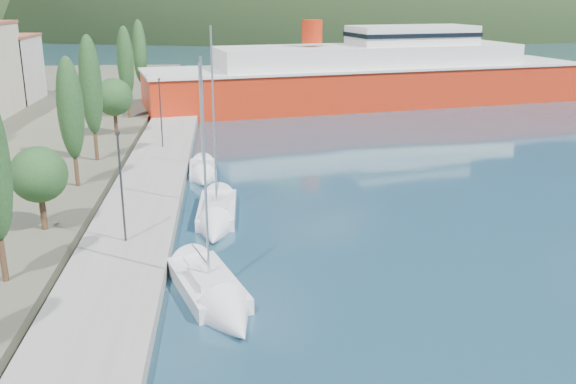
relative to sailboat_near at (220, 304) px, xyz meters
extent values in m
plane|color=#1E4053|center=(3.77, 112.74, -0.33)|extent=(1400.00, 1400.00, 0.00)
cube|color=gray|center=(-5.23, 18.74, 0.07)|extent=(5.00, 88.00, 0.80)
cylinder|color=#47301E|center=(-10.25, 2.71, 1.42)|extent=(0.30, 0.30, 2.09)
cylinder|color=#47301E|center=(-10.25, 9.81, 1.39)|extent=(0.36, 0.36, 2.03)
sphere|color=#22461F|center=(-10.25, 9.81, 3.70)|extent=(3.25, 3.25, 3.25)
cylinder|color=#47301E|center=(-10.25, 18.78, 1.38)|extent=(0.30, 0.30, 2.02)
ellipsoid|color=#22461F|center=(-10.25, 18.78, 5.98)|extent=(1.80, 1.80, 7.17)
cylinder|color=#47301E|center=(-10.25, 26.24, 1.49)|extent=(0.30, 0.30, 2.24)
ellipsoid|color=#22461F|center=(-10.25, 26.24, 6.59)|extent=(1.80, 1.80, 7.96)
cylinder|color=#47301E|center=(-10.25, 36.40, 1.50)|extent=(0.36, 0.36, 2.26)
sphere|color=#22461F|center=(-10.25, 36.40, 4.08)|extent=(3.62, 3.62, 3.62)
cylinder|color=#47301E|center=(-10.25, 45.49, 1.47)|extent=(0.30, 0.30, 2.20)
ellipsoid|color=#22461F|center=(-10.25, 45.49, 6.47)|extent=(1.80, 1.80, 7.79)
cylinder|color=#47301E|center=(-10.25, 57.99, 1.49)|extent=(0.30, 0.30, 2.25)
ellipsoid|color=#22461F|center=(-10.25, 57.99, 6.60)|extent=(1.80, 1.80, 7.96)
cylinder|color=#2D2D33|center=(-5.23, 7.21, 3.47)|extent=(0.12, 0.12, 6.00)
cube|color=#2D2D33|center=(-5.23, 7.46, 6.47)|extent=(0.15, 0.50, 0.12)
cylinder|color=#2D2D33|center=(-5.23, 30.19, 3.47)|extent=(0.12, 0.12, 6.00)
cube|color=#2D2D33|center=(-5.23, 30.44, 6.47)|extent=(0.15, 0.50, 0.12)
cube|color=silver|center=(-0.64, 1.99, -0.05)|extent=(4.35, 6.73, 1.00)
cube|color=silver|center=(-0.52, 1.60, 0.61)|extent=(2.22, 2.85, 0.39)
cylinder|color=silver|center=(-0.52, 1.60, 5.72)|extent=(0.12, 0.12, 10.55)
cone|color=silver|center=(0.58, -1.81, -0.05)|extent=(3.32, 3.56, 2.55)
cube|color=silver|center=(-0.25, 13.43, -0.07)|extent=(2.63, 6.68, 0.93)
cube|color=silver|center=(-0.26, 12.99, 0.55)|extent=(1.53, 2.69, 0.36)
cylinder|color=silver|center=(-0.26, 12.99, 6.09)|extent=(0.12, 0.12, 11.39)
cone|color=silver|center=(-0.41, 9.21, -0.07)|extent=(2.50, 3.17, 2.38)
cube|color=silver|center=(-1.48, 23.85, -0.10)|extent=(2.28, 4.89, 0.82)
cube|color=silver|center=(-1.47, 23.53, 0.45)|extent=(1.34, 1.97, 0.32)
cylinder|color=silver|center=(-1.47, 23.53, 4.44)|extent=(0.12, 0.12, 8.25)
cone|color=silver|center=(-1.36, 20.77, -0.10)|extent=(2.19, 2.32, 2.11)
cube|color=red|center=(19.17, 56.19, 1.85)|extent=(58.64, 23.44, 5.54)
cube|color=silver|center=(19.17, 56.19, 4.62)|extent=(59.11, 23.88, 0.30)
cube|color=silver|center=(19.17, 56.19, 5.81)|extent=(40.81, 17.80, 2.97)
cube|color=silver|center=(24.98, 57.41, 8.48)|extent=(17.25, 10.52, 2.38)
cylinder|color=red|center=(11.42, 54.56, 9.18)|extent=(2.57, 2.57, 2.77)
camera|label=1|loc=(0.53, -26.65, 13.52)|focal=40.00mm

